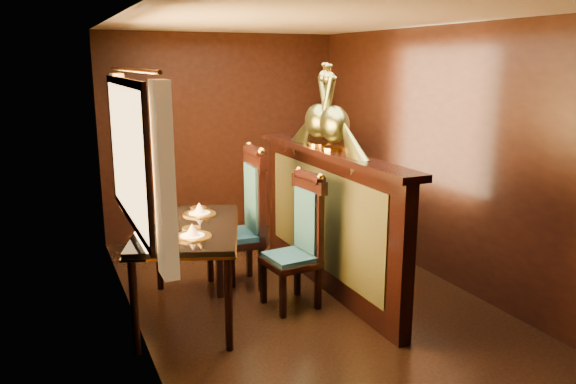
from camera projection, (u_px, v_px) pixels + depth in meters
name	position (u px, v px, depth m)	size (l,w,h in m)	color
ground	(310.00, 304.00, 5.11)	(5.00, 5.00, 0.00)	black
room_shell	(302.00, 131.00, 4.73)	(3.04, 5.04, 2.52)	black
partition	(327.00, 217.00, 5.34)	(0.26, 2.70, 1.36)	black
dining_table	(187.00, 234.00, 4.72)	(1.25, 1.58, 1.02)	black
chair_left	(302.00, 236.00, 4.99)	(0.49, 0.51, 1.23)	black
chair_right	(247.00, 214.00, 5.40)	(0.53, 0.56, 1.40)	black
peacock_left	(335.00, 108.00, 5.01)	(0.25, 0.66, 0.79)	#1C543F
peacock_right	(319.00, 106.00, 5.29)	(0.25, 0.65, 0.78)	#1C543F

